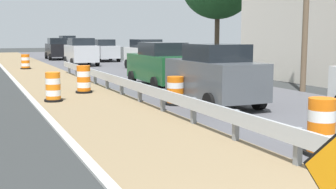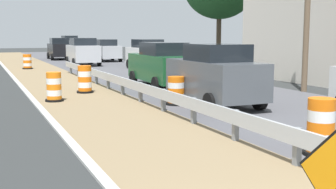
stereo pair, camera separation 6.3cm
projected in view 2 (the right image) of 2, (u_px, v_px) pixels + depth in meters
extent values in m
cube|color=slate|center=(297.00, 147.00, 7.93)|extent=(0.12, 0.12, 0.70)
cube|color=slate|center=(235.00, 125.00, 9.81)|extent=(0.12, 0.12, 0.70)
cube|color=slate|center=(194.00, 111.00, 11.69)|extent=(0.12, 0.12, 0.70)
cube|color=slate|center=(163.00, 100.00, 13.57)|extent=(0.12, 0.12, 0.70)
cube|color=slate|center=(141.00, 92.00, 15.46)|extent=(0.12, 0.12, 0.70)
cube|color=slate|center=(123.00, 86.00, 17.34)|extent=(0.12, 0.12, 0.70)
cube|color=slate|center=(108.00, 81.00, 19.22)|extent=(0.12, 0.12, 0.70)
cube|color=slate|center=(96.00, 77.00, 21.10)|extent=(0.12, 0.12, 0.70)
cube|color=slate|center=(86.00, 73.00, 22.98)|extent=(0.12, 0.12, 0.70)
cube|color=slate|center=(78.00, 70.00, 24.87)|extent=(0.12, 0.12, 0.70)
cube|color=slate|center=(71.00, 68.00, 26.75)|extent=(0.12, 0.12, 0.70)
cylinder|color=orange|center=(320.00, 149.00, 8.65)|extent=(0.53, 0.53, 0.23)
cylinder|color=white|center=(320.00, 138.00, 8.62)|extent=(0.53, 0.53, 0.23)
cylinder|color=orange|center=(321.00, 127.00, 8.59)|extent=(0.53, 0.53, 0.23)
cylinder|color=white|center=(321.00, 115.00, 8.56)|extent=(0.53, 0.53, 0.23)
cylinder|color=orange|center=(322.00, 104.00, 8.53)|extent=(0.53, 0.53, 0.23)
cylinder|color=black|center=(319.00, 153.00, 8.66)|extent=(0.66, 0.66, 0.08)
cylinder|color=orange|center=(176.00, 102.00, 14.89)|extent=(0.56, 0.56, 0.19)
cylinder|color=white|center=(176.00, 96.00, 14.86)|extent=(0.56, 0.56, 0.19)
cylinder|color=orange|center=(176.00, 91.00, 14.83)|extent=(0.56, 0.56, 0.19)
cylinder|color=white|center=(176.00, 85.00, 14.81)|extent=(0.56, 0.56, 0.19)
cylinder|color=orange|center=(176.00, 79.00, 14.78)|extent=(0.56, 0.56, 0.19)
cylinder|color=black|center=(176.00, 103.00, 14.89)|extent=(0.71, 0.71, 0.08)
cylinder|color=orange|center=(54.00, 98.00, 15.64)|extent=(0.52, 0.52, 0.21)
cylinder|color=white|center=(54.00, 93.00, 15.61)|extent=(0.52, 0.52, 0.21)
cylinder|color=orange|center=(54.00, 87.00, 15.59)|extent=(0.52, 0.52, 0.21)
cylinder|color=white|center=(54.00, 81.00, 15.56)|extent=(0.52, 0.52, 0.21)
cylinder|color=orange|center=(54.00, 75.00, 15.53)|extent=(0.52, 0.52, 0.21)
cylinder|color=black|center=(54.00, 100.00, 15.65)|extent=(0.65, 0.65, 0.08)
cylinder|color=orange|center=(85.00, 90.00, 17.95)|extent=(0.54, 0.54, 0.22)
cylinder|color=white|center=(85.00, 85.00, 17.92)|extent=(0.54, 0.54, 0.22)
cylinder|color=orange|center=(85.00, 79.00, 17.89)|extent=(0.54, 0.54, 0.22)
cylinder|color=white|center=(85.00, 74.00, 17.86)|extent=(0.54, 0.54, 0.22)
cylinder|color=orange|center=(84.00, 68.00, 17.83)|extent=(0.54, 0.54, 0.22)
cylinder|color=black|center=(85.00, 92.00, 17.96)|extent=(0.68, 0.68, 0.08)
cylinder|color=orange|center=(28.00, 68.00, 30.41)|extent=(0.56, 0.56, 0.20)
cylinder|color=white|center=(27.00, 65.00, 30.38)|extent=(0.56, 0.56, 0.20)
cylinder|color=orange|center=(27.00, 62.00, 30.35)|extent=(0.56, 0.56, 0.20)
cylinder|color=white|center=(27.00, 59.00, 30.32)|extent=(0.56, 0.56, 0.20)
cylinder|color=orange|center=(27.00, 56.00, 30.30)|extent=(0.56, 0.56, 0.20)
cylinder|color=black|center=(28.00, 68.00, 30.41)|extent=(0.70, 0.70, 0.08)
cube|color=#195128|center=(162.00, 67.00, 19.81)|extent=(1.87, 4.80, 1.14)
cube|color=black|center=(163.00, 49.00, 19.52)|extent=(1.62, 2.23, 0.56)
cylinder|color=black|center=(133.00, 78.00, 21.00)|extent=(0.24, 0.65, 0.64)
cylinder|color=black|center=(167.00, 76.00, 21.65)|extent=(0.24, 0.65, 0.64)
cylinder|color=black|center=(156.00, 84.00, 18.12)|extent=(0.24, 0.65, 0.64)
cylinder|color=black|center=(194.00, 83.00, 18.76)|extent=(0.24, 0.65, 0.64)
cube|color=#4C5156|center=(70.00, 46.00, 54.52)|extent=(1.96, 4.59, 1.37)
cube|color=black|center=(69.00, 38.00, 54.55)|extent=(1.69, 2.14, 0.56)
cylinder|color=black|center=(80.00, 52.00, 53.66)|extent=(0.24, 0.65, 0.64)
cylinder|color=black|center=(66.00, 52.00, 52.89)|extent=(0.24, 0.65, 0.64)
cylinder|color=black|center=(74.00, 51.00, 56.33)|extent=(0.24, 0.65, 0.64)
cylinder|color=black|center=(60.00, 51.00, 55.56)|extent=(0.24, 0.65, 0.64)
cube|color=silver|center=(83.00, 53.00, 34.08)|extent=(2.00, 4.49, 1.23)
cube|color=black|center=(83.00, 42.00, 33.80)|extent=(1.75, 2.09, 0.56)
cylinder|color=black|center=(68.00, 60.00, 35.16)|extent=(0.24, 0.65, 0.64)
cylinder|color=black|center=(91.00, 60.00, 35.86)|extent=(0.24, 0.65, 0.64)
cylinder|color=black|center=(74.00, 62.00, 32.47)|extent=(0.24, 0.65, 0.64)
cylinder|color=black|center=(99.00, 62.00, 33.17)|extent=(0.24, 0.65, 0.64)
cube|color=silver|center=(107.00, 52.00, 39.33)|extent=(1.86, 4.16, 1.07)
cube|color=black|center=(106.00, 42.00, 39.37)|extent=(1.62, 1.94, 0.56)
cylinder|color=black|center=(120.00, 58.00, 38.47)|extent=(0.24, 0.65, 0.64)
cylinder|color=black|center=(101.00, 59.00, 37.83)|extent=(0.24, 0.65, 0.64)
cylinder|color=black|center=(112.00, 57.00, 40.97)|extent=(0.24, 0.65, 0.64)
cylinder|color=black|center=(94.00, 57.00, 40.33)|extent=(0.24, 0.65, 0.64)
cube|color=black|center=(59.00, 50.00, 42.16)|extent=(1.85, 4.48, 1.18)
cube|color=black|center=(59.00, 41.00, 41.88)|extent=(1.61, 2.08, 0.56)
cylinder|color=black|center=(48.00, 56.00, 43.27)|extent=(0.24, 0.65, 0.64)
cylinder|color=black|center=(66.00, 55.00, 43.90)|extent=(0.24, 0.65, 0.64)
cylinder|color=black|center=(52.00, 57.00, 40.58)|extent=(0.24, 0.65, 0.64)
cylinder|color=black|center=(71.00, 57.00, 41.21)|extent=(0.24, 0.65, 0.64)
cube|color=#4C5156|center=(214.00, 78.00, 14.67)|extent=(1.81, 4.21, 1.18)
cube|color=black|center=(217.00, 52.00, 14.40)|extent=(1.61, 1.95, 0.56)
cylinder|color=black|center=(174.00, 92.00, 15.67)|extent=(0.23, 0.64, 0.64)
cylinder|color=black|center=(217.00, 90.00, 16.35)|extent=(0.23, 0.64, 0.64)
cylinder|color=black|center=(210.00, 103.00, 13.15)|extent=(0.23, 0.64, 0.64)
cylinder|color=black|center=(259.00, 100.00, 13.82)|extent=(0.23, 0.64, 0.64)
cube|color=silver|center=(148.00, 56.00, 29.98)|extent=(1.92, 4.37, 1.17)
cube|color=black|center=(147.00, 43.00, 30.02)|extent=(1.67, 2.03, 0.56)
cylinder|color=black|center=(169.00, 66.00, 29.16)|extent=(0.24, 0.65, 0.64)
cylinder|color=black|center=(144.00, 66.00, 28.40)|extent=(0.24, 0.65, 0.64)
cylinder|color=black|center=(152.00, 63.00, 31.72)|extent=(0.24, 0.65, 0.64)
cylinder|color=black|center=(129.00, 64.00, 30.96)|extent=(0.24, 0.65, 0.64)
cylinder|color=brown|center=(307.00, 6.00, 17.88)|extent=(0.24, 0.24, 7.07)
cylinder|color=#4C3D2D|center=(219.00, 41.00, 32.57)|extent=(0.36, 0.36, 3.76)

